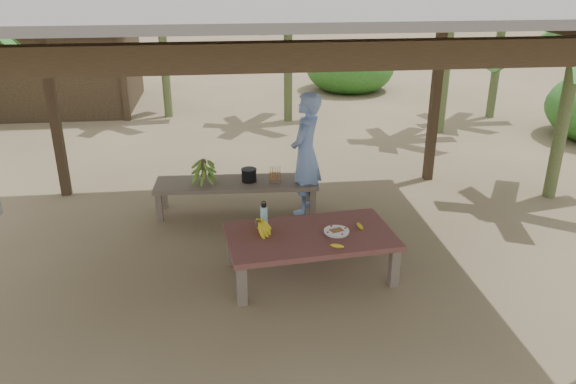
{
  "coord_description": "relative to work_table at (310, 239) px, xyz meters",
  "views": [
    {
      "loc": [
        -0.42,
        -5.8,
        3.25
      ],
      "look_at": [
        0.28,
        0.08,
        0.8
      ],
      "focal_mm": 35.0,
      "sensor_mm": 36.0,
      "label": 1
    }
  ],
  "objects": [
    {
      "name": "hut",
      "position": [
        -4.96,
        8.41,
        0.67
      ],
      "size": [
        4.4,
        3.43,
        2.85
      ],
      "color": "black",
      "rests_on": "ground"
    },
    {
      "name": "green_banana_stalk",
      "position": [
        -1.18,
        1.8,
        0.19
      ],
      "size": [
        0.32,
        0.32,
        0.35
      ],
      "primitive_type": null,
      "rotation": [
        0.0,
        0.0,
        -0.05
      ],
      "color": "#598C2D",
      "rests_on": "bench"
    },
    {
      "name": "pavilion",
      "position": [
        -0.48,
        0.4,
        2.34
      ],
      "size": [
        6.6,
        5.6,
        2.95
      ],
      "color": "black",
      "rests_on": "ground"
    },
    {
      "name": "water_flask",
      "position": [
        -0.48,
        0.27,
        0.19
      ],
      "size": [
        0.08,
        0.08,
        0.3
      ],
      "color": "#45C2D7",
      "rests_on": "work_table"
    },
    {
      "name": "cooking_pot",
      "position": [
        -0.57,
        1.78,
        0.1
      ],
      "size": [
        0.2,
        0.2,
        0.17
      ],
      "primitive_type": "cylinder",
      "color": "black",
      "rests_on": "bench"
    },
    {
      "name": "ripe_banana_bunch",
      "position": [
        -0.57,
        0.07,
        0.15
      ],
      "size": [
        0.34,
        0.3,
        0.18
      ],
      "primitive_type": null,
      "rotation": [
        0.0,
        0.0,
        0.22
      ],
      "color": "yellow",
      "rests_on": "work_table"
    },
    {
      "name": "work_table",
      "position": [
        0.0,
        0.0,
        0.0
      ],
      "size": [
        1.89,
        1.18,
        0.5
      ],
      "rotation": [
        0.0,
        0.0,
        0.1
      ],
      "color": "brown",
      "rests_on": "ground"
    },
    {
      "name": "bench",
      "position": [
        -0.75,
        1.78,
        -0.04
      ],
      "size": [
        2.23,
        0.71,
        0.45
      ],
      "rotation": [
        0.0,
        0.0,
        -0.05
      ],
      "color": "brown",
      "rests_on": "ground"
    },
    {
      "name": "ground",
      "position": [
        -0.46,
        0.41,
        -0.43
      ],
      "size": [
        80.0,
        80.0,
        0.0
      ],
      "primitive_type": "plane",
      "color": "brown",
      "rests_on": "ground"
    },
    {
      "name": "loose_banana_side",
      "position": [
        0.57,
        0.08,
        0.09
      ],
      "size": [
        0.09,
        0.14,
        0.04
      ],
      "primitive_type": "ellipsoid",
      "rotation": [
        0.0,
        0.0,
        0.36
      ],
      "color": "yellow",
      "rests_on": "work_table"
    },
    {
      "name": "skewer_rack",
      "position": [
        -0.22,
        1.7,
        0.14
      ],
      "size": [
        0.18,
        0.09,
        0.24
      ],
      "primitive_type": null,
      "rotation": [
        0.0,
        0.0,
        -0.05
      ],
      "color": "#A57F47",
      "rests_on": "bench"
    },
    {
      "name": "plate",
      "position": [
        0.29,
        -0.01,
        0.08
      ],
      "size": [
        0.28,
        0.28,
        0.04
      ],
      "color": "white",
      "rests_on": "work_table"
    },
    {
      "name": "woman",
      "position": [
        0.2,
        1.7,
        0.41
      ],
      "size": [
        0.65,
        0.73,
        1.68
      ],
      "primitive_type": "imported",
      "rotation": [
        0.0,
        0.0,
        -2.07
      ],
      "color": "#7798E2",
      "rests_on": "ground"
    },
    {
      "name": "loose_banana_front",
      "position": [
        0.23,
        -0.35,
        0.09
      ],
      "size": [
        0.15,
        0.05,
        0.04
      ],
      "primitive_type": "ellipsoid",
      "rotation": [
        0.0,
        0.0,
        1.5
      ],
      "color": "yellow",
      "rests_on": "work_table"
    },
    {
      "name": "banana_plant_n",
      "position": [
        0.53,
        6.49,
        1.99
      ],
      "size": [
        1.8,
        1.8,
        2.91
      ],
      "color": "#596638",
      "rests_on": "ground"
    }
  ]
}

